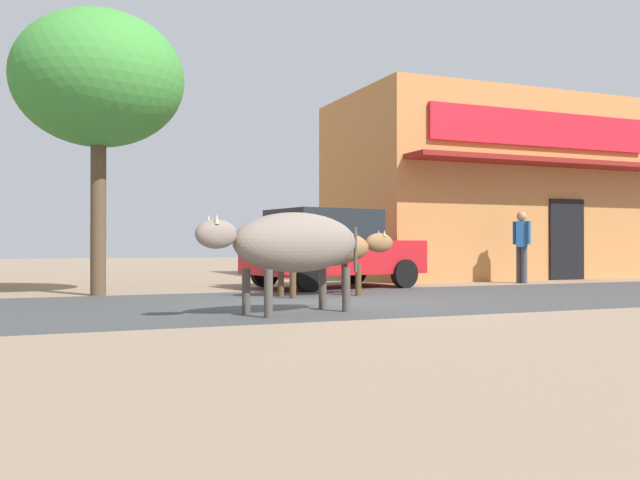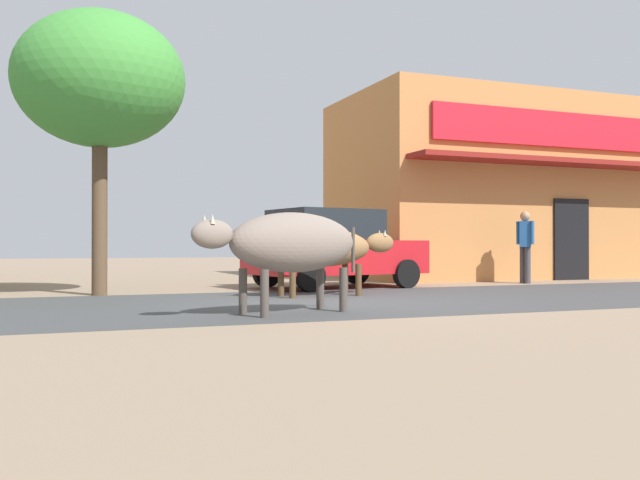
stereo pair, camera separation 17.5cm
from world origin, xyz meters
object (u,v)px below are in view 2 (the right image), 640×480
Objects in this scene: parked_hatchback_car at (333,248)px; pedestrian_by_shop at (525,241)px; roadside_tree at (100,81)px; cow_far_dark at (323,248)px; cow_near_brown at (291,243)px.

parked_hatchback_car is 2.29× the size of pedestrian_by_shop.
roadside_tree reaches higher than parked_hatchback_car.
cow_far_dark is 1.52× the size of pedestrian_by_shop.
roadside_tree is at bearing 115.76° from cow_near_brown.
parked_hatchback_car is 1.51× the size of cow_far_dark.
parked_hatchback_car reaches higher than cow_far_dark.
pedestrian_by_shop is (7.50, 4.77, 0.07)m from cow_near_brown.
cow_near_brown is at bearing -119.62° from cow_far_dark.
cow_far_dark is at bearing -23.74° from roadside_tree.
pedestrian_by_shop is (9.61, 0.40, -2.85)m from roadside_tree.
parked_hatchback_car is (4.74, 0.50, -3.01)m from roadside_tree.
cow_far_dark is (1.57, 2.76, -0.08)m from cow_near_brown.
pedestrian_by_shop reaches higher than cow_far_dark.
cow_near_brown is at bearing -118.35° from parked_hatchback_car.
roadside_tree is 2.02× the size of cow_near_brown.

